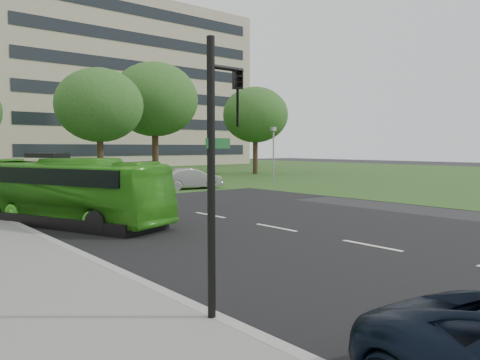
{
  "coord_description": "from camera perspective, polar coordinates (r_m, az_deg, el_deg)",
  "views": [
    {
      "loc": [
        -11.55,
        -9.91,
        2.88
      ],
      "look_at": [
        0.12,
        4.16,
        1.6
      ],
      "focal_mm": 35.0,
      "sensor_mm": 36.0,
      "label": 1
    }
  ],
  "objects": [
    {
      "name": "sedan",
      "position": [
        32.38,
        -6.06,
        0.15
      ],
      "size": [
        4.52,
        2.12,
        1.43
      ],
      "primitive_type": "imported",
      "rotation": [
        0.0,
        0.0,
        1.43
      ],
      "color": "#A9A9AE",
      "rests_on": "ground"
    },
    {
      "name": "tree_park_d",
      "position": [
        46.1,
        -10.36,
        9.61
      ],
      "size": [
        8.3,
        8.3,
        10.98
      ],
      "color": "black",
      "rests_on": "ground"
    },
    {
      "name": "ground",
      "position": [
        15.49,
        9.6,
        -6.77
      ],
      "size": [
        160.0,
        160.0,
        0.0
      ],
      "primitive_type": "plane",
      "color": "black",
      "rests_on": "ground"
    },
    {
      "name": "office_building",
      "position": [
        79.87,
        -14.84,
        10.79
      ],
      "size": [
        40.1,
        20.1,
        25.0
      ],
      "color": "#9E957A",
      "rests_on": "ground"
    },
    {
      "name": "tree_park_e",
      "position": [
        50.64,
        1.89,
        7.93
      ],
      "size": [
        7.01,
        7.01,
        9.35
      ],
      "color": "black",
      "rests_on": "ground"
    },
    {
      "name": "tree_park_c",
      "position": [
        39.0,
        -16.77,
        8.7
      ],
      "size": [
        6.87,
        6.87,
        9.12
      ],
      "color": "black",
      "rests_on": "ground"
    },
    {
      "name": "traffic_light",
      "position": [
        7.47,
        -2.65,
        2.63
      ],
      "size": [
        0.74,
        0.21,
        4.6
      ],
      "rotation": [
        0.0,
        0.0,
        -0.23
      ],
      "color": "black",
      "rests_on": "ground"
    },
    {
      "name": "camera_pole",
      "position": [
        39.62,
        4.1,
        4.11
      ],
      "size": [
        0.38,
        0.33,
        4.59
      ],
      "rotation": [
        0.0,
        0.0,
        -0.02
      ],
      "color": "gray",
      "rests_on": "ground"
    },
    {
      "name": "bus",
      "position": [
        18.66,
        -20.61,
        -1.29
      ],
      "size": [
        5.26,
        9.05,
        2.48
      ],
      "primitive_type": "imported",
      "rotation": [
        0.0,
        0.0,
        0.38
      ],
      "color": "#36971D",
      "rests_on": "ground"
    },
    {
      "name": "street_surfaces",
      "position": [
        34.63,
        -20.73,
        -0.98
      ],
      "size": [
        120.0,
        120.0,
        0.15
      ],
      "color": "black",
      "rests_on": "ground"
    }
  ]
}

